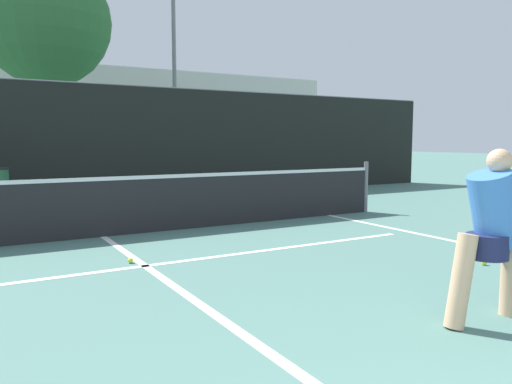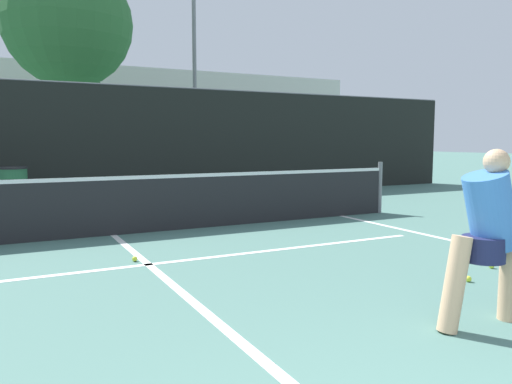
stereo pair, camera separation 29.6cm
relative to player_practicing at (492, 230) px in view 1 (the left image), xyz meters
name	(u,v)px [view 1 (the left image)]	position (x,y,z in m)	size (l,w,h in m)	color
court_service_line	(145,266)	(-1.96, 3.24, -0.77)	(8.25, 0.10, 0.01)	white
court_center_mark	(187,295)	(-1.96, 1.91, -0.77)	(0.10, 6.94, 0.01)	white
court_sideline_right	(480,246)	(2.55, 1.91, -0.77)	(0.10, 7.94, 0.01)	white
net	(102,205)	(-1.96, 5.38, -0.26)	(11.09, 0.09, 1.07)	slate
fence_back	(54,143)	(-1.96, 10.13, 0.68)	(24.00, 0.06, 2.92)	black
player_practicing	(492,230)	(0.00, 0.00, 0.00)	(1.12, 0.64, 1.46)	#DBAD84
tennis_ball_scattered_0	(484,263)	(1.65, 1.20, -0.74)	(0.07, 0.07, 0.07)	#D1E033
tennis_ball_scattered_2	(130,260)	(-2.07, 3.48, -0.74)	(0.07, 0.07, 0.07)	#D1E033
tennis_ball_scattered_3	(465,276)	(0.92, 0.93, -0.74)	(0.07, 0.07, 0.07)	#D1E033
floodlight_mast	(174,27)	(3.41, 16.15, 5.09)	(1.10, 0.24, 9.37)	slate
tree_west	(45,21)	(-1.20, 16.31, 4.81)	(4.45, 4.45, 7.82)	brown
tree_mid	(49,52)	(-0.72, 19.12, 4.23)	(2.67, 2.67, 7.11)	brown
building_far	(7,117)	(-1.96, 24.91, 1.89)	(36.00, 2.40, 5.34)	beige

